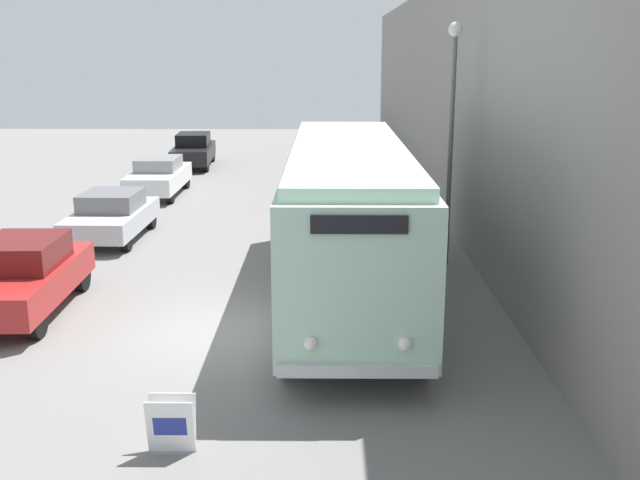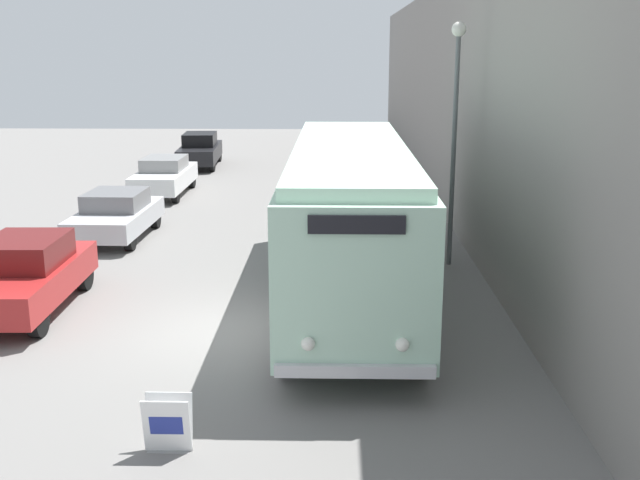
% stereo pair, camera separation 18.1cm
% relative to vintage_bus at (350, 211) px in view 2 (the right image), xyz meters
% --- Properties ---
extents(ground_plane, '(80.00, 80.00, 0.00)m').
position_rel_vintage_bus_xyz_m(ground_plane, '(-2.42, -2.38, -1.95)').
color(ground_plane, slate).
extents(building_wall_right, '(0.30, 60.00, 7.76)m').
position_rel_vintage_bus_xyz_m(building_wall_right, '(3.50, 7.62, 1.93)').
color(building_wall_right, gray).
rests_on(building_wall_right, ground_plane).
extents(vintage_bus, '(2.61, 11.39, 3.44)m').
position_rel_vintage_bus_xyz_m(vintage_bus, '(0.00, 0.00, 0.00)').
color(vintage_bus, black).
rests_on(vintage_bus, ground_plane).
extents(sign_board, '(0.66, 0.31, 0.82)m').
position_rel_vintage_bus_xyz_m(sign_board, '(-2.62, -6.96, -1.56)').
color(sign_board, gray).
rests_on(sign_board, ground_plane).
extents(streetlamp, '(0.36, 0.36, 6.12)m').
position_rel_vintage_bus_xyz_m(streetlamp, '(2.66, 2.61, 2.04)').
color(streetlamp, '#595E60').
rests_on(streetlamp, ground_plane).
extents(parked_car_near, '(1.92, 4.43, 1.59)m').
position_rel_vintage_bus_xyz_m(parked_car_near, '(-6.91, -1.23, -1.14)').
color(parked_car_near, black).
rests_on(parked_car_near, ground_plane).
extents(parked_car_mid, '(1.96, 4.22, 1.40)m').
position_rel_vintage_bus_xyz_m(parked_car_mid, '(-6.84, 5.22, -1.23)').
color(parked_car_mid, black).
rests_on(parked_car_mid, ground_plane).
extents(parked_car_far, '(1.76, 4.57, 1.46)m').
position_rel_vintage_bus_xyz_m(parked_car_far, '(-6.95, 12.15, -1.20)').
color(parked_car_far, black).
rests_on(parked_car_far, ground_plane).
extents(parked_car_distant, '(2.02, 4.85, 1.60)m').
position_rel_vintage_bus_xyz_m(parked_car_distant, '(-6.90, 19.59, -1.15)').
color(parked_car_distant, black).
rests_on(parked_car_distant, ground_plane).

